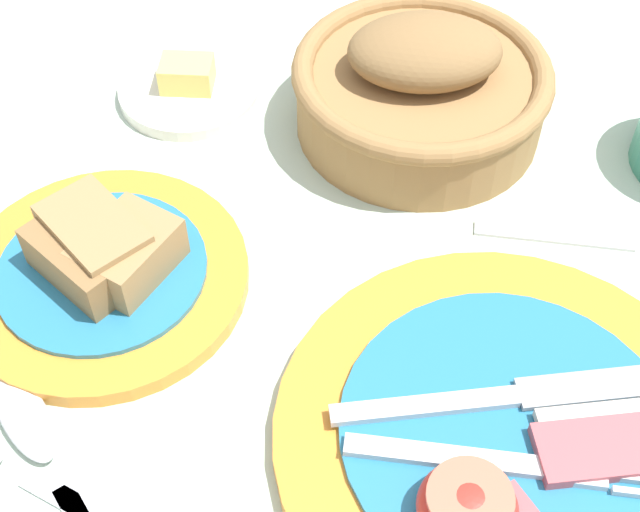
{
  "coord_description": "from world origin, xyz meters",
  "views": [
    {
      "loc": [
        0.04,
        -0.26,
        0.45
      ],
      "look_at": [
        -0.06,
        0.09,
        0.02
      ],
      "focal_mm": 50.0,
      "sensor_mm": 36.0,
      "label": 1
    }
  ],
  "objects": [
    {
      "name": "bread_basket",
      "position": [
        -0.02,
        0.25,
        0.04
      ],
      "size": [
        0.19,
        0.19,
        0.09
      ],
      "color": "olive",
      "rests_on": "ground_plane"
    },
    {
      "name": "teaspoon_by_saucer",
      "position": [
        -0.17,
        -0.08,
        0.01
      ],
      "size": [
        0.16,
        0.14,
        0.01
      ],
      "rotation": [
        0.0,
        0.0,
        2.43
      ],
      "color": "silver",
      "rests_on": "ground_plane"
    },
    {
      "name": "breakfast_plate",
      "position": [
        0.08,
        -0.01,
        0.01
      ],
      "size": [
        0.26,
        0.26,
        0.04
      ],
      "color": "orange",
      "rests_on": "ground_plane"
    },
    {
      "name": "butter_dish",
      "position": [
        -0.2,
        0.24,
        0.01
      ],
      "size": [
        0.11,
        0.11,
        0.03
      ],
      "color": "silver",
      "rests_on": "ground_plane"
    },
    {
      "name": "ground_plane",
      "position": [
        0.0,
        0.0,
        0.0
      ],
      "size": [
        3.0,
        3.0,
        0.0
      ],
      "primitive_type": "plane",
      "color": "#B7CCB7"
    },
    {
      "name": "bread_plate",
      "position": [
        -0.19,
        0.05,
        0.02
      ],
      "size": [
        0.19,
        0.19,
        0.05
      ],
      "color": "orange",
      "rests_on": "ground_plane"
    }
  ]
}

